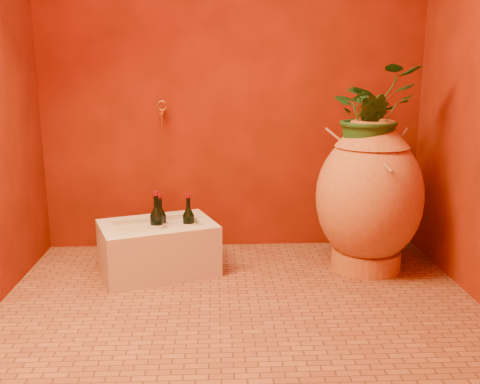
{
  "coord_description": "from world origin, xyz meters",
  "views": [
    {
      "loc": [
        -0.12,
        -2.54,
        1.2
      ],
      "look_at": [
        0.02,
        0.35,
        0.53
      ],
      "focal_mm": 40.0,
      "sensor_mm": 36.0,
      "label": 1
    }
  ],
  "objects_px": {
    "wine_bottle_b": "(161,225)",
    "wine_bottle_c": "(157,227)",
    "wall_tap": "(162,112)",
    "wine_bottle_a": "(189,225)",
    "stone_basin": "(158,249)",
    "amphora": "(369,197)"
  },
  "relations": [
    {
      "from": "wine_bottle_a",
      "to": "wine_bottle_b",
      "type": "bearing_deg",
      "value": 174.4
    },
    {
      "from": "amphora",
      "to": "wine_bottle_b",
      "type": "bearing_deg",
      "value": 177.16
    },
    {
      "from": "amphora",
      "to": "wine_bottle_c",
      "type": "height_order",
      "value": "amphora"
    },
    {
      "from": "wine_bottle_b",
      "to": "wall_tap",
      "type": "distance_m",
      "value": 0.73
    },
    {
      "from": "wall_tap",
      "to": "stone_basin",
      "type": "bearing_deg",
      "value": -91.57
    },
    {
      "from": "wine_bottle_c",
      "to": "stone_basin",
      "type": "bearing_deg",
      "value": 88.07
    },
    {
      "from": "amphora",
      "to": "stone_basin",
      "type": "bearing_deg",
      "value": -179.82
    },
    {
      "from": "wine_bottle_b",
      "to": "wine_bottle_c",
      "type": "distance_m",
      "value": 0.08
    },
    {
      "from": "amphora",
      "to": "stone_basin",
      "type": "distance_m",
      "value": 1.3
    },
    {
      "from": "amphora",
      "to": "wine_bottle_c",
      "type": "xyz_separation_m",
      "value": [
        -1.26,
        -0.02,
        -0.16
      ]
    },
    {
      "from": "amphora",
      "to": "wall_tap",
      "type": "relative_size",
      "value": 5.69
    },
    {
      "from": "wine_bottle_a",
      "to": "wall_tap",
      "type": "height_order",
      "value": "wall_tap"
    },
    {
      "from": "wine_bottle_b",
      "to": "wall_tap",
      "type": "xyz_separation_m",
      "value": [
        -0.0,
        0.34,
        0.65
      ]
    },
    {
      "from": "stone_basin",
      "to": "wall_tap",
      "type": "distance_m",
      "value": 0.88
    },
    {
      "from": "stone_basin",
      "to": "wall_tap",
      "type": "xyz_separation_m",
      "value": [
        0.01,
        0.41,
        0.78
      ]
    },
    {
      "from": "wine_bottle_b",
      "to": "wine_bottle_c",
      "type": "relative_size",
      "value": 0.89
    },
    {
      "from": "wine_bottle_a",
      "to": "wall_tap",
      "type": "distance_m",
      "value": 0.76
    },
    {
      "from": "amphora",
      "to": "wine_bottle_b",
      "type": "xyz_separation_m",
      "value": [
        -1.25,
        0.06,
        -0.18
      ]
    },
    {
      "from": "stone_basin",
      "to": "wine_bottle_c",
      "type": "xyz_separation_m",
      "value": [
        -0.0,
        -0.01,
        0.14
      ]
    },
    {
      "from": "wine_bottle_a",
      "to": "wall_tap",
      "type": "xyz_separation_m",
      "value": [
        -0.17,
        0.36,
        0.65
      ]
    },
    {
      "from": "stone_basin",
      "to": "wine_bottle_a",
      "type": "bearing_deg",
      "value": 15.01
    },
    {
      "from": "stone_basin",
      "to": "wine_bottle_c",
      "type": "relative_size",
      "value": 2.3
    }
  ]
}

